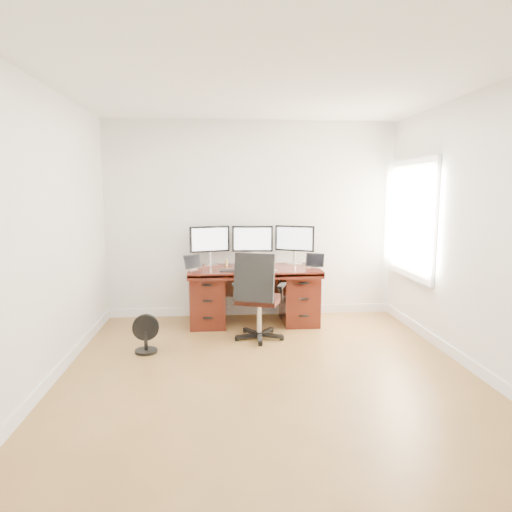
{
  "coord_description": "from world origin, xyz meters",
  "views": [
    {
      "loc": [
        -0.47,
        -4.07,
        1.76
      ],
      "look_at": [
        0.0,
        1.5,
        0.95
      ],
      "focal_mm": 32.0,
      "sensor_mm": 36.0,
      "label": 1
    }
  ],
  "objects": [
    {
      "name": "figurine_brown",
      "position": [
        -0.09,
        1.95,
        0.8
      ],
      "size": [
        0.04,
        0.04,
        0.09
      ],
      "color": "#876248",
      "rests_on": "desk"
    },
    {
      "name": "tablet_right",
      "position": [
        0.8,
        1.75,
        0.84
      ],
      "size": [
        0.25,
        0.16,
        0.19
      ],
      "rotation": [
        0.0,
        0.0,
        -0.41
      ],
      "color": "silver",
      "rests_on": "desk"
    },
    {
      "name": "monitor_left",
      "position": [
        -0.58,
        2.07,
        1.09
      ],
      "size": [
        0.53,
        0.21,
        0.53
      ],
      "rotation": [
        0.0,
        0.0,
        0.32
      ],
      "color": "silver",
      "rests_on": "desk"
    },
    {
      "name": "ground",
      "position": [
        0.0,
        0.0,
        0.0
      ],
      "size": [
        4.5,
        4.5,
        0.0
      ],
      "primitive_type": "plane",
      "color": "olive",
      "rests_on": "ground"
    },
    {
      "name": "desk",
      "position": [
        0.0,
        1.83,
        0.4
      ],
      "size": [
        1.7,
        0.8,
        0.75
      ],
      "color": "#44150D",
      "rests_on": "ground"
    },
    {
      "name": "floor_fan",
      "position": [
        -1.26,
        0.79,
        0.2
      ],
      "size": [
        0.29,
        0.24,
        0.42
      ],
      "rotation": [
        0.0,
        0.0,
        0.08
      ],
      "color": "black",
      "rests_on": "ground"
    },
    {
      "name": "drawing_tablet",
      "position": [
        -0.32,
        1.6,
        0.76
      ],
      "size": [
        0.25,
        0.17,
        0.01
      ],
      "primitive_type": "cube",
      "rotation": [
        0.0,
        0.0,
        -0.07
      ],
      "color": "black",
      "rests_on": "desk"
    },
    {
      "name": "right_wall",
      "position": [
        2.0,
        0.11,
        1.35
      ],
      "size": [
        0.1,
        4.5,
        2.7
      ],
      "color": "white",
      "rests_on": "ground"
    },
    {
      "name": "back_wall",
      "position": [
        0.0,
        2.25,
        1.35
      ],
      "size": [
        4.0,
        0.1,
        2.7
      ],
      "primitive_type": "cube",
      "color": "white",
      "rests_on": "ground"
    },
    {
      "name": "figurine_blue",
      "position": [
        0.26,
        1.95,
        0.8
      ],
      "size": [
        0.04,
        0.04,
        0.09
      ],
      "color": "#4E6DED",
      "rests_on": "desk"
    },
    {
      "name": "office_chair",
      "position": [
        -0.01,
        1.12,
        0.35
      ],
      "size": [
        0.72,
        0.72,
        1.06
      ],
      "rotation": [
        0.0,
        0.0,
        -0.35
      ],
      "color": "black",
      "rests_on": "ground"
    },
    {
      "name": "tablet_left",
      "position": [
        -0.79,
        1.75,
        0.84
      ],
      "size": [
        0.24,
        0.19,
        0.19
      ],
      "rotation": [
        0.0,
        0.0,
        0.6
      ],
      "color": "silver",
      "rests_on": "desk"
    },
    {
      "name": "figurine_pink",
      "position": [
        0.13,
        1.95,
        0.8
      ],
      "size": [
        0.04,
        0.04,
        0.09
      ],
      "color": "pink",
      "rests_on": "desk"
    },
    {
      "name": "figurine_purple",
      "position": [
        -0.23,
        1.95,
        0.8
      ],
      "size": [
        0.04,
        0.04,
        0.09
      ],
      "color": "#9B56CF",
      "rests_on": "desk"
    },
    {
      "name": "monitor_right",
      "position": [
        0.58,
        2.07,
        1.09
      ],
      "size": [
        0.51,
        0.28,
        0.53
      ],
      "rotation": [
        0.0,
        0.0,
        -0.47
      ],
      "color": "silver",
      "rests_on": "desk"
    },
    {
      "name": "figurine_yellow",
      "position": [
        -0.35,
        1.95,
        0.8
      ],
      "size": [
        0.04,
        0.04,
        0.09
      ],
      "color": "#D3B055",
      "rests_on": "desk"
    },
    {
      "name": "trackpad",
      "position": [
        0.19,
        1.58,
        0.76
      ],
      "size": [
        0.15,
        0.15,
        0.01
      ],
      "primitive_type": "cube",
      "rotation": [
        0.0,
        0.0,
        0.43
      ],
      "color": "silver",
      "rests_on": "desk"
    },
    {
      "name": "keyboard",
      "position": [
        0.01,
        1.65,
        0.76
      ],
      "size": [
        0.26,
        0.14,
        0.01
      ],
      "primitive_type": "cube",
      "rotation": [
        0.0,
        0.0,
        -0.12
      ],
      "color": "silver",
      "rests_on": "desk"
    },
    {
      "name": "monitor_center",
      "position": [
        -0.0,
        2.07,
        1.09
      ],
      "size": [
        0.55,
        0.15,
        0.53
      ],
      "rotation": [
        0.0,
        0.0,
        -0.08
      ],
      "color": "silver",
      "rests_on": "desk"
    },
    {
      "name": "phone",
      "position": [
        -0.01,
        1.77,
        0.76
      ],
      "size": [
        0.14,
        0.11,
        0.01
      ],
      "primitive_type": "cube",
      "rotation": [
        0.0,
        0.0,
        -0.4
      ],
      "color": "black",
      "rests_on": "desk"
    }
  ]
}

